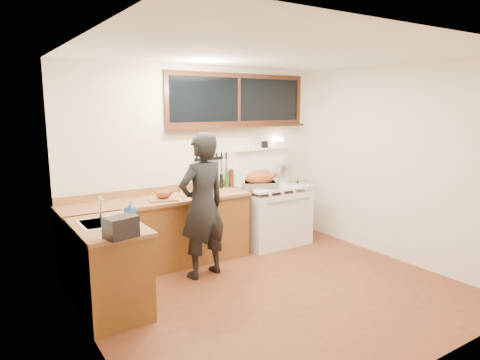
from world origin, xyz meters
TOP-DOWN VIEW (x-y plane):
  - ground_plane at (0.00, 0.00)m, footprint 4.00×3.50m
  - room_shell at (0.00, 0.00)m, footprint 4.10×3.60m
  - counter_back at (-0.80, 1.45)m, footprint 2.44×0.64m
  - counter_left at (-1.70, 0.62)m, footprint 0.64×1.09m
  - sink_unit at (-1.68, 0.70)m, footprint 0.50×0.45m
  - vintage_stove at (1.00, 1.41)m, footprint 1.02×0.74m
  - back_window at (0.60, 1.72)m, footprint 2.32×0.13m
  - left_doorway at (-1.99, -0.55)m, footprint 0.02×1.04m
  - knife_strip at (0.12, 1.73)m, footprint 0.52×0.03m
  - man at (-0.47, 0.88)m, footprint 0.70×0.51m
  - soap_bottle at (-1.43, 0.67)m, footprint 0.12×0.12m
  - toaster at (-1.70, 0.13)m, footprint 0.31×0.25m
  - cutting_board at (-0.77, 1.35)m, footprint 0.41×0.36m
  - roast_turkey at (0.69, 1.32)m, footprint 0.61×0.55m
  - stockpot at (1.35, 1.52)m, footprint 0.37×0.37m
  - saucepan at (1.15, 1.58)m, footprint 0.18×0.29m
  - pot_lid at (1.38, 1.29)m, footprint 0.28×0.28m
  - coffee_tin at (-0.14, 1.56)m, footprint 0.10×0.09m
  - pitcher at (-0.34, 1.68)m, footprint 0.11×0.11m
  - bottle_cluster at (0.27, 1.63)m, footprint 0.40×0.07m

SIDE VIEW (x-z plane):
  - ground_plane at x=0.00m, z-range -0.02..0.00m
  - counter_left at x=-1.70m, z-range 0.00..0.90m
  - counter_back at x=-0.80m, z-range -0.05..0.95m
  - vintage_stove at x=1.00m, z-range -0.32..1.25m
  - sink_unit at x=-1.68m, z-range 0.66..1.03m
  - man at x=-0.47m, z-range 0.00..1.77m
  - pot_lid at x=1.38m, z-range 0.89..0.93m
  - cutting_board at x=-0.77m, z-range 0.89..1.02m
  - saucepan at x=1.15m, z-range 0.90..1.02m
  - coffee_tin at x=-0.14m, z-range 0.90..1.03m
  - pitcher at x=-0.34m, z-range 0.90..1.06m
  - toaster at x=-1.70m, z-range 0.90..1.09m
  - soap_bottle at x=-1.43m, z-range 0.90..1.09m
  - roast_turkey at x=0.69m, z-range 0.87..1.14m
  - bottle_cluster at x=0.27m, z-range 0.88..1.14m
  - stockpot at x=1.35m, z-range 0.90..1.17m
  - left_doorway at x=-1.99m, z-range 0.00..2.17m
  - knife_strip at x=0.12m, z-range 1.17..1.45m
  - room_shell at x=0.00m, z-range 0.32..2.97m
  - back_window at x=0.60m, z-range 1.68..2.45m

